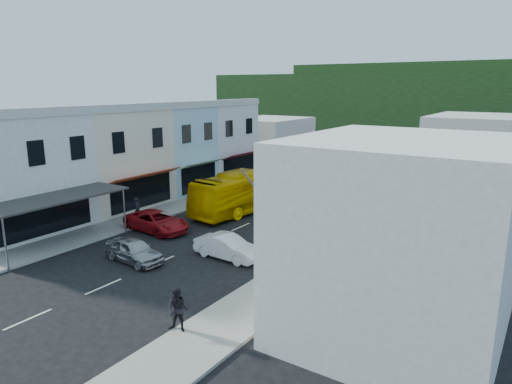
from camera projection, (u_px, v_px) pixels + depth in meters
name	position (u px, v px, depth m)	size (l,w,h in m)	color
ground	(205.00, 242.00, 29.59)	(120.00, 120.00, 0.00)	black
sidewalk_left	(212.00, 196.00, 41.73)	(3.00, 52.00, 0.15)	gray
sidewalk_right	(370.00, 222.00, 33.66)	(3.00, 52.00, 0.15)	gray
shopfront_row	(129.00, 156.00, 39.46)	(8.25, 30.00, 8.00)	beige
right_building	(400.00, 238.00, 18.18)	(8.00, 9.00, 8.00)	beige
distant_block_left	(269.00, 142.00, 57.29)	(8.00, 10.00, 6.00)	#B7B2A8
distant_block_right	(472.00, 149.00, 47.24)	(8.00, 12.00, 7.00)	#B7B2A8
hillside	(431.00, 104.00, 81.70)	(80.00, 26.00, 14.00)	black
bus	(251.00, 191.00, 37.24)	(2.50, 11.60, 3.10)	#E3A800
car_silver	(134.00, 250.00, 26.23)	(1.80, 4.40, 1.40)	#9D9DA1
car_white	(228.00, 247.00, 26.76)	(1.80, 4.40, 1.40)	white
car_red	(157.00, 221.00, 31.77)	(1.90, 4.60, 1.40)	maroon
car_black_near	(324.00, 203.00, 36.70)	(1.84, 4.50, 1.40)	black
car_navy_mid	(347.00, 183.00, 44.23)	(1.80, 4.40, 1.40)	black
car_black_far	(318.00, 176.00, 47.93)	(1.80, 4.40, 1.40)	black
car_navy_far	(373.00, 175.00, 48.36)	(1.84, 4.50, 1.40)	black
pedestrian_left	(138.00, 209.00, 33.75)	(0.60, 0.40, 1.70)	black
pedestrian_right	(178.00, 312.00, 18.46)	(0.70, 0.44, 1.70)	black
direction_sign	(286.00, 235.00, 25.21)	(0.56, 1.68, 3.73)	#0F581F
street_tree	(276.00, 217.00, 21.67)	(2.98, 2.98, 7.67)	#342B1F
traffic_signal	(419.00, 156.00, 48.59)	(0.80, 1.16, 5.28)	black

